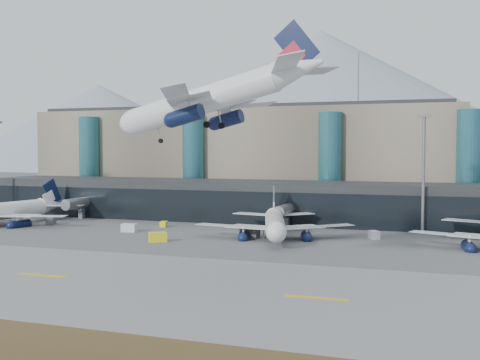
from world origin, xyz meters
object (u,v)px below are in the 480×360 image
at_px(hero_jet, 222,89).
at_px(veh_b, 164,224).
at_px(veh_a, 129,228).
at_px(veh_c, 250,233).
at_px(veh_g, 374,235).
at_px(lightmast_mid, 424,166).
at_px(jet_parked_left, 12,205).
at_px(jet_parked_mid, 275,217).
at_px(veh_f, 51,221).
at_px(veh_h, 158,237).

relative_size(hero_jet, veh_b, 14.85).
bearing_deg(veh_a, veh_b, 63.89).
distance_m(veh_c, veh_g, 25.16).
xyz_separation_m(lightmast_mid, jet_parked_left, (-94.90, -15.54, -9.95)).
bearing_deg(veh_b, jet_parked_mid, -114.52).
bearing_deg(veh_b, veh_f, 89.07).
distance_m(jet_parked_left, veh_h, 48.61).
bearing_deg(veh_a, veh_f, 160.93).
height_order(veh_g, veh_h, veh_h).
bearing_deg(jet_parked_left, lightmast_mid, -70.00).
bearing_deg(hero_jet, jet_parked_left, 155.67).
xyz_separation_m(hero_jet, veh_b, (-32.40, 46.85, -25.89)).
bearing_deg(jet_parked_mid, lightmast_mid, -78.24).
bearing_deg(veh_h, jet_parked_left, 129.10).
distance_m(veh_c, veh_f, 52.01).
bearing_deg(hero_jet, veh_h, 137.40).
xyz_separation_m(veh_f, veh_g, (76.03, 2.25, -0.10)).
bearing_deg(veh_c, veh_a, -170.66).
bearing_deg(hero_jet, veh_g, 75.52).
relative_size(veh_f, veh_g, 1.17).
bearing_deg(veh_g, veh_a, -108.52).
xyz_separation_m(jet_parked_mid, veh_b, (-28.79, 6.87, -3.52)).
xyz_separation_m(veh_f, veh_h, (36.52, -15.76, 0.05)).
distance_m(hero_jet, veh_g, 53.58).
xyz_separation_m(jet_parked_left, veh_b, (37.46, 6.74, -3.81)).
bearing_deg(veh_g, veh_h, -92.05).
height_order(hero_jet, veh_h, hero_jet).
height_order(jet_parked_left, veh_b, jet_parked_left).
height_order(jet_parked_mid, veh_g, jet_parked_mid).
distance_m(veh_a, veh_f, 24.63).
xyz_separation_m(jet_parked_left, jet_parked_mid, (66.24, -0.13, -0.29)).
height_order(hero_jet, jet_parked_left, hero_jet).
relative_size(lightmast_mid, veh_h, 7.47).
relative_size(veh_a, veh_g, 1.16).
xyz_separation_m(lightmast_mid, jet_parked_mid, (-28.66, -15.67, -10.24)).
xyz_separation_m(veh_b, veh_f, (-27.55, -4.94, 0.24)).
bearing_deg(jet_parked_left, veh_g, -76.60).
xyz_separation_m(veh_a, veh_f, (-24.10, 5.08, 0.00)).
relative_size(veh_a, veh_c, 0.84).
bearing_deg(veh_b, veh_c, -122.48).
relative_size(veh_f, veh_h, 0.94).
bearing_deg(veh_g, veh_c, -100.88).
height_order(veh_b, veh_h, veh_h).
bearing_deg(jet_parked_left, veh_b, -69.10).
xyz_separation_m(jet_parked_left, veh_f, (9.91, 1.79, -3.57)).
height_order(lightmast_mid, veh_a, lightmast_mid).
relative_size(hero_jet, veh_g, 12.30).
distance_m(jet_parked_mid, veh_h, 24.38).
relative_size(veh_a, veh_b, 1.40).
xyz_separation_m(jet_parked_left, veh_a, (34.01, -3.29, -3.57)).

